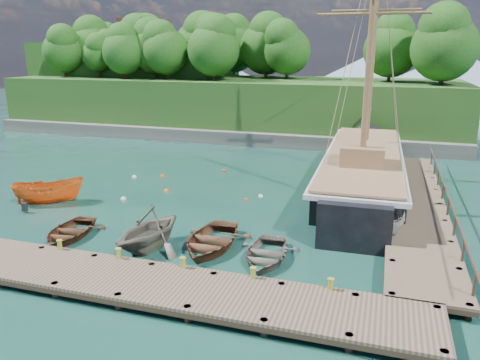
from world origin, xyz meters
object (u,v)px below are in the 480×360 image
(rowboat_1, at_px, (150,248))
(rowboat_2, at_px, (211,247))
(rowboat_0, at_px, (70,237))
(motorboat_orange, at_px, (50,202))
(cabin_boat_white, at_px, (386,236))
(rowboat_3, at_px, (265,260))
(schooner, at_px, (362,174))

(rowboat_1, height_order, rowboat_2, rowboat_1)
(rowboat_0, relative_size, motorboat_orange, 0.92)
(rowboat_1, height_order, motorboat_orange, rowboat_1)
(rowboat_0, height_order, motorboat_orange, motorboat_orange)
(rowboat_0, distance_m, rowboat_2, 7.40)
(rowboat_0, distance_m, cabin_boat_white, 16.17)
(motorboat_orange, bearing_deg, rowboat_2, -135.41)
(rowboat_2, xyz_separation_m, motorboat_orange, (-12.04, 3.34, 0.00))
(rowboat_3, relative_size, motorboat_orange, 0.94)
(rowboat_0, relative_size, cabin_boat_white, 0.86)
(motorboat_orange, bearing_deg, rowboat_0, -162.44)
(rowboat_1, distance_m, schooner, 15.85)
(cabin_boat_white, height_order, schooner, schooner)
(cabin_boat_white, bearing_deg, rowboat_1, -145.58)
(rowboat_2, height_order, motorboat_orange, motorboat_orange)
(rowboat_3, relative_size, cabin_boat_white, 0.88)
(motorboat_orange, relative_size, schooner, 0.16)
(rowboat_3, bearing_deg, rowboat_0, 179.27)
(rowboat_3, xyz_separation_m, cabin_boat_white, (5.19, 4.52, 0.00))
(rowboat_3, height_order, motorboat_orange, motorboat_orange)
(rowboat_2, xyz_separation_m, rowboat_3, (2.87, -0.54, 0.00))
(rowboat_1, height_order, schooner, schooner)
(motorboat_orange, distance_m, schooner, 20.32)
(rowboat_0, relative_size, rowboat_1, 0.92)
(rowboat_3, distance_m, schooner, 13.01)
(rowboat_1, relative_size, schooner, 0.15)
(rowboat_2, bearing_deg, cabin_boat_white, 24.95)
(rowboat_2, relative_size, motorboat_orange, 1.11)
(rowboat_0, distance_m, motorboat_orange, 6.38)
(rowboat_2, distance_m, rowboat_3, 2.92)
(rowboat_1, xyz_separation_m, rowboat_2, (2.76, 0.98, 0.00))
(schooner, bearing_deg, rowboat_1, -126.35)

